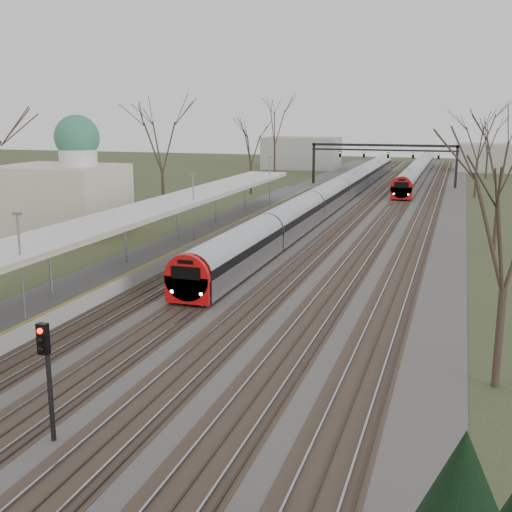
# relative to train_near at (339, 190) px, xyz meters

# --- Properties ---
(track_bed) EXTENTS (24.00, 160.00, 0.22)m
(track_bed) POSITION_rel_train_near_xyz_m (2.76, -10.60, -1.42)
(track_bed) COLOR #474442
(track_bed) RESTS_ON ground
(platform) EXTENTS (3.50, 69.00, 1.00)m
(platform) POSITION_rel_train_near_xyz_m (-6.55, -28.10, -0.98)
(platform) COLOR #9E9B93
(platform) RESTS_ON ground
(canopy) EXTENTS (4.10, 50.00, 3.11)m
(canopy) POSITION_rel_train_near_xyz_m (-6.55, -32.61, 2.45)
(canopy) COLOR slate
(canopy) RESTS_ON platform
(dome_building) EXTENTS (10.00, 8.00, 10.30)m
(dome_building) POSITION_rel_train_near_xyz_m (-19.21, -27.60, 2.24)
(dome_building) COLOR beige
(dome_building) RESTS_ON ground
(signal_gantry) EXTENTS (21.00, 0.59, 6.08)m
(signal_gantry) POSITION_rel_train_near_xyz_m (2.79, 19.39, 3.43)
(signal_gantry) COLOR black
(signal_gantry) RESTS_ON ground
(tree_west_far) EXTENTS (5.50, 5.50, 11.33)m
(tree_west_far) POSITION_rel_train_near_xyz_m (-14.50, -17.60, 6.54)
(tree_west_far) COLOR #2D231C
(tree_west_far) RESTS_ON ground
(tree_east_near) EXTENTS (4.50, 4.50, 9.27)m
(tree_east_near) POSITION_rel_train_near_xyz_m (15.50, -50.60, 5.08)
(tree_east_near) COLOR #2D231C
(tree_east_near) RESTS_ON ground
(tree_east_far) EXTENTS (5.00, 5.00, 10.30)m
(tree_east_far) POSITION_rel_train_near_xyz_m (16.50, -23.60, 5.81)
(tree_east_far) COLOR #2D231C
(tree_east_far) RESTS_ON ground
(train_near) EXTENTS (2.62, 90.21, 3.05)m
(train_near) POSITION_rel_train_near_xyz_m (0.00, 0.00, 0.00)
(train_near) COLOR #B4B6BE
(train_near) RESTS_ON ground
(train_far) EXTENTS (2.62, 60.21, 3.05)m
(train_far) POSITION_rel_train_near_xyz_m (7.00, 32.49, 0.00)
(train_far) COLOR #B4B6BE
(train_far) RESTS_ON ground
(signal_post) EXTENTS (0.35, 0.45, 4.10)m
(signal_post) POSITION_rel_train_near_xyz_m (1.75, -59.54, 1.25)
(signal_post) COLOR black
(signal_post) RESTS_ON ground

